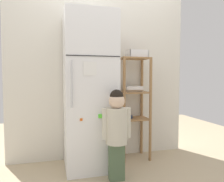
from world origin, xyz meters
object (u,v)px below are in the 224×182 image
at_px(child_standing, 117,126).
at_px(fruit_bin, 137,55).
at_px(refrigerator, 90,92).
at_px(pantry_shelf_unit, 133,98).

distance_m(child_standing, fruit_bin, 1.05).
height_order(child_standing, fruit_bin, fruit_bin).
bearing_deg(fruit_bin, child_standing, -128.88).
relative_size(refrigerator, child_standing, 1.91).
relative_size(pantry_shelf_unit, fruit_bin, 5.26).
bearing_deg(refrigerator, child_standing, -62.63).
relative_size(child_standing, fruit_bin, 3.76).
xyz_separation_m(child_standing, fruit_bin, (0.43, 0.53, 0.79)).
bearing_deg(pantry_shelf_unit, child_standing, -125.67).
xyz_separation_m(child_standing, pantry_shelf_unit, (0.39, 0.54, 0.22)).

